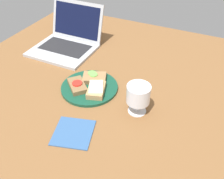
{
  "coord_description": "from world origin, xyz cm",
  "views": [
    {
      "loc": [
        38.49,
        -73.43,
        68.78
      ],
      "look_at": [
        5.94,
        -4.96,
        8.0
      ],
      "focal_mm": 40.0,
      "sensor_mm": 36.0,
      "label": 1
    }
  ],
  "objects_px": {
    "sandwich_with_tomato": "(77,85)",
    "sandwich_with_cheese": "(96,89)",
    "sandwich_with_cucumber": "(94,78)",
    "laptop": "(67,40)",
    "plate": "(90,87)",
    "wine_glass": "(138,96)",
    "napkin": "(73,133)"
  },
  "relations": [
    {
      "from": "sandwich_with_cheese",
      "to": "wine_glass",
      "type": "relative_size",
      "value": 0.98
    },
    {
      "from": "sandwich_with_cheese",
      "to": "sandwich_with_cucumber",
      "type": "height_order",
      "value": "sandwich_with_cheese"
    },
    {
      "from": "wine_glass",
      "to": "sandwich_with_tomato",
      "type": "bearing_deg",
      "value": 176.96
    },
    {
      "from": "plate",
      "to": "wine_glass",
      "type": "xyz_separation_m",
      "value": [
        0.23,
        -0.04,
        0.07
      ]
    },
    {
      "from": "sandwich_with_cheese",
      "to": "wine_glass",
      "type": "xyz_separation_m",
      "value": [
        0.19,
        -0.02,
        0.05
      ]
    },
    {
      "from": "sandwich_with_cucumber",
      "to": "napkin",
      "type": "xyz_separation_m",
      "value": [
        0.07,
        -0.29,
        -0.02
      ]
    },
    {
      "from": "sandwich_with_cheese",
      "to": "napkin",
      "type": "distance_m",
      "value": 0.22
    },
    {
      "from": "laptop",
      "to": "sandwich_with_cheese",
      "type": "bearing_deg",
      "value": -41.34
    },
    {
      "from": "plate",
      "to": "wine_glass",
      "type": "height_order",
      "value": "wine_glass"
    },
    {
      "from": "sandwich_with_cucumber",
      "to": "wine_glass",
      "type": "xyz_separation_m",
      "value": [
        0.23,
        -0.09,
        0.05
      ]
    },
    {
      "from": "napkin",
      "to": "sandwich_with_cheese",
      "type": "bearing_deg",
      "value": 96.86
    },
    {
      "from": "sandwich_with_tomato",
      "to": "sandwich_with_cheese",
      "type": "xyz_separation_m",
      "value": [
        0.09,
        0.01,
        0.0
      ]
    },
    {
      "from": "plate",
      "to": "wine_glass",
      "type": "distance_m",
      "value": 0.25
    },
    {
      "from": "plate",
      "to": "laptop",
      "type": "distance_m",
      "value": 0.38
    },
    {
      "from": "plate",
      "to": "sandwich_with_cheese",
      "type": "height_order",
      "value": "sandwich_with_cheese"
    },
    {
      "from": "wine_glass",
      "to": "plate",
      "type": "bearing_deg",
      "value": 169.61
    },
    {
      "from": "plate",
      "to": "napkin",
      "type": "bearing_deg",
      "value": -73.48
    },
    {
      "from": "sandwich_with_tomato",
      "to": "wine_glass",
      "type": "bearing_deg",
      "value": -3.04
    },
    {
      "from": "sandwich_with_cucumber",
      "to": "wine_glass",
      "type": "relative_size",
      "value": 1.01
    },
    {
      "from": "wine_glass",
      "to": "napkin",
      "type": "relative_size",
      "value": 0.89
    },
    {
      "from": "plate",
      "to": "laptop",
      "type": "relative_size",
      "value": 0.75
    },
    {
      "from": "wine_glass",
      "to": "laptop",
      "type": "relative_size",
      "value": 0.37
    },
    {
      "from": "wine_glass",
      "to": "napkin",
      "type": "bearing_deg",
      "value": -128.95
    },
    {
      "from": "sandwich_with_tomato",
      "to": "napkin",
      "type": "bearing_deg",
      "value": -61.96
    },
    {
      "from": "sandwich_with_tomato",
      "to": "plate",
      "type": "bearing_deg",
      "value": 33.69
    },
    {
      "from": "sandwich_with_cheese",
      "to": "laptop",
      "type": "relative_size",
      "value": 0.37
    },
    {
      "from": "sandwich_with_cucumber",
      "to": "laptop",
      "type": "bearing_deg",
      "value": 142.4
    },
    {
      "from": "sandwich_with_cucumber",
      "to": "wine_glass",
      "type": "distance_m",
      "value": 0.26
    },
    {
      "from": "plate",
      "to": "sandwich_with_cheese",
      "type": "relative_size",
      "value": 2.04
    },
    {
      "from": "plate",
      "to": "sandwich_with_tomato",
      "type": "relative_size",
      "value": 2.02
    },
    {
      "from": "sandwich_with_cucumber",
      "to": "wine_glass",
      "type": "height_order",
      "value": "wine_glass"
    },
    {
      "from": "sandwich_with_tomato",
      "to": "wine_glass",
      "type": "distance_m",
      "value": 0.28
    }
  ]
}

